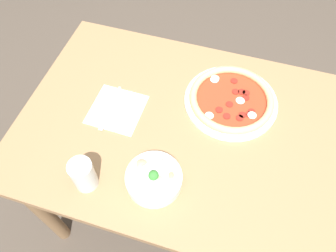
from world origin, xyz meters
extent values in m
plane|color=#4C4238|center=(0.00, 0.00, 0.00)|extent=(8.00, 8.00, 0.00)
cube|color=#99724C|center=(0.00, 0.00, 0.71)|extent=(1.09, 0.80, 0.03)
cylinder|color=olive|center=(-0.48, -0.33, 0.35)|extent=(0.06, 0.06, 0.70)
cylinder|color=olive|center=(0.48, -0.33, 0.35)|extent=(0.06, 0.06, 0.70)
cylinder|color=olive|center=(0.48, 0.33, 0.35)|extent=(0.06, 0.06, 0.70)
cylinder|color=white|center=(-0.16, -0.15, 0.73)|extent=(0.33, 0.33, 0.01)
torus|color=#DBB77A|center=(-0.16, -0.15, 0.75)|extent=(0.30, 0.30, 0.03)
cylinder|color=red|center=(-0.16, -0.15, 0.74)|extent=(0.27, 0.27, 0.01)
cylinder|color=maroon|center=(-0.15, -0.24, 0.75)|extent=(0.03, 0.03, 0.00)
cylinder|color=maroon|center=(-0.21, -0.09, 0.75)|extent=(0.03, 0.03, 0.00)
cylinder|color=maroon|center=(-0.20, -0.08, 0.75)|extent=(0.03, 0.03, 0.00)
cylinder|color=maroon|center=(-0.16, -0.07, 0.75)|extent=(0.03, 0.03, 0.00)
cylinder|color=maroon|center=(-0.19, -0.19, 0.75)|extent=(0.03, 0.03, 0.00)
cylinder|color=maroon|center=(-0.17, -0.19, 0.75)|extent=(0.03, 0.03, 0.00)
cylinder|color=maroon|center=(-0.24, -0.12, 0.75)|extent=(0.03, 0.03, 0.00)
cylinder|color=maroon|center=(-0.13, -0.09, 0.75)|extent=(0.03, 0.03, 0.00)
cylinder|color=maroon|center=(-0.20, -0.19, 0.75)|extent=(0.03, 0.03, 0.00)
cylinder|color=maroon|center=(-0.23, -0.10, 0.75)|extent=(0.03, 0.03, 0.00)
cylinder|color=maroon|center=(-0.16, -0.13, 0.75)|extent=(0.03, 0.03, 0.00)
cylinder|color=maroon|center=(-0.21, -0.17, 0.75)|extent=(0.03, 0.03, 0.00)
ellipsoid|color=silver|center=(-0.08, -0.23, 0.75)|extent=(0.03, 0.03, 0.01)
ellipsoid|color=silver|center=(-0.10, -0.06, 0.75)|extent=(0.03, 0.03, 0.01)
ellipsoid|color=silver|center=(-0.24, -0.10, 0.75)|extent=(0.03, 0.03, 0.01)
ellipsoid|color=silver|center=(-0.19, -0.15, 0.75)|extent=(0.03, 0.03, 0.01)
ellipsoid|color=silver|center=(-0.08, -0.22, 0.75)|extent=(0.03, 0.03, 0.01)
cylinder|color=white|center=(0.01, 0.22, 0.75)|extent=(0.17, 0.17, 0.05)
torus|color=white|center=(0.01, 0.22, 0.77)|extent=(0.17, 0.17, 0.01)
ellipsoid|color=tan|center=(-0.01, 0.23, 0.77)|extent=(0.04, 0.04, 0.02)
ellipsoid|color=tan|center=(0.00, 0.18, 0.76)|extent=(0.03, 0.03, 0.02)
ellipsoid|color=#998466|center=(0.00, 0.16, 0.77)|extent=(0.03, 0.04, 0.02)
ellipsoid|color=tan|center=(0.01, 0.27, 0.77)|extent=(0.04, 0.03, 0.02)
ellipsoid|color=#998466|center=(-0.04, 0.21, 0.77)|extent=(0.03, 0.04, 0.02)
ellipsoid|color=#998466|center=(0.06, 0.19, 0.77)|extent=(0.04, 0.03, 0.02)
ellipsoid|color=tan|center=(0.02, 0.17, 0.76)|extent=(0.04, 0.03, 0.02)
ellipsoid|color=tan|center=(0.06, 0.20, 0.77)|extent=(0.03, 0.04, 0.02)
sphere|color=#388433|center=(0.01, 0.22, 0.78)|extent=(0.03, 0.03, 0.03)
cube|color=white|center=(0.22, 0.00, 0.73)|extent=(0.18, 0.18, 0.00)
cube|color=silver|center=(0.20, -0.02, 0.73)|extent=(0.01, 0.13, 0.00)
cube|color=silver|center=(0.20, 0.06, 0.73)|extent=(0.00, 0.05, 0.00)
cube|color=silver|center=(0.20, 0.06, 0.73)|extent=(0.00, 0.05, 0.00)
cube|color=silver|center=(0.19, 0.06, 0.73)|extent=(0.00, 0.05, 0.00)
cube|color=silver|center=(0.19, 0.06, 0.73)|extent=(0.00, 0.05, 0.00)
cube|color=silver|center=(0.25, -0.06, 0.73)|extent=(0.01, 0.08, 0.01)
cube|color=silver|center=(0.24, 0.04, 0.73)|extent=(0.02, 0.12, 0.00)
cylinder|color=silver|center=(0.21, 0.29, 0.78)|extent=(0.07, 0.07, 0.11)
camera|label=1|loc=(-0.15, 0.60, 1.67)|focal=35.00mm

